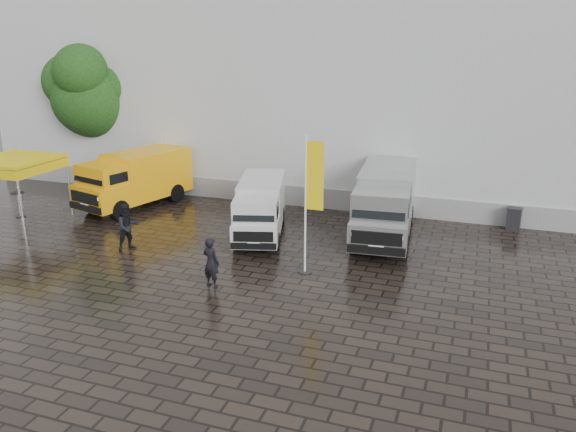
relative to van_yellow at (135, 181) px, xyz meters
The scene contains 13 objects.
ground 10.46m from the van_yellow, 29.70° to the right, with size 120.00×120.00×0.00m, color black.
exhibition_hall 16.16m from the van_yellow, 44.60° to the left, with size 44.00×16.00×12.00m, color silver.
hall_plinth 11.39m from the van_yellow, 14.32° to the left, with size 44.00×0.15×1.00m, color gray.
van_yellow is the anchor object (origin of this frame).
van_white 7.61m from the van_yellow, 14.59° to the right, with size 1.76×5.28×2.29m, color silver, non-canonical shape.
van_silver 12.30m from the van_yellow, ahead, with size 2.15×6.45×2.80m, color #9FA2A3, non-canonical shape.
canopy_tent 5.33m from the van_yellow, 133.85° to the right, with size 3.18×3.18×2.93m.
flagpole 11.69m from the van_yellow, 25.48° to the right, with size 0.88×0.50×4.90m.
tree 7.06m from the van_yellow, 142.93° to the left, with size 4.45×4.45×7.99m.
cocktail_table 5.30m from the van_yellow, 142.64° to the right, with size 0.60×0.60×1.17m, color black.
wheelie_bin 17.61m from the van_yellow, ahead, with size 0.59×0.59×0.99m, color black.
person_front 10.55m from the van_yellow, 42.88° to the right, with size 0.64×0.42×1.74m, color black.
person_tent 6.00m from the van_yellow, 58.77° to the right, with size 0.91×0.71×1.88m, color black.
Camera 1 is at (6.80, -17.43, 7.95)m, focal length 35.00 mm.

